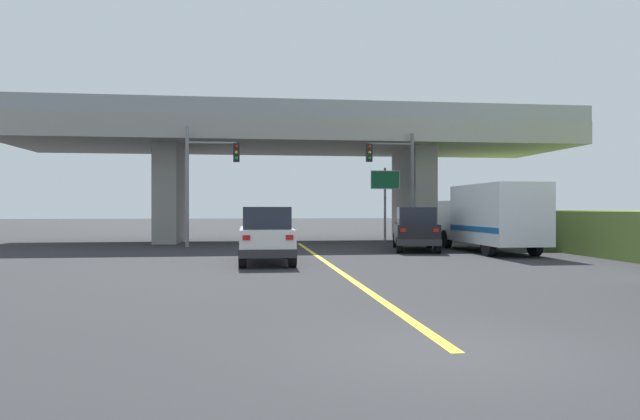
{
  "coord_description": "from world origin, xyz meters",
  "views": [
    {
      "loc": [
        -2.82,
        -7.51,
        1.97
      ],
      "look_at": [
        0.29,
        17.48,
        1.9
      ],
      "focal_mm": 32.37,
      "sensor_mm": 36.0,
      "label": 1
    }
  ],
  "objects_px": {
    "traffic_signal_farside": "(204,172)",
    "highway_sign": "(385,187)",
    "suv_lead": "(266,235)",
    "suv_crossing": "(415,229)",
    "box_truck": "(491,217)",
    "traffic_signal_nearside": "(398,174)"
  },
  "relations": [
    {
      "from": "suv_lead",
      "to": "traffic_signal_farside",
      "type": "relative_size",
      "value": 0.75
    },
    {
      "from": "box_truck",
      "to": "traffic_signal_farside",
      "type": "xyz_separation_m",
      "value": [
        -13.01,
        5.16,
        2.21
      ]
    },
    {
      "from": "box_truck",
      "to": "traffic_signal_nearside",
      "type": "relative_size",
      "value": 1.24
    },
    {
      "from": "traffic_signal_nearside",
      "to": "highway_sign",
      "type": "distance_m",
      "value": 3.22
    },
    {
      "from": "suv_lead",
      "to": "highway_sign",
      "type": "distance_m",
      "value": 14.62
    },
    {
      "from": "box_truck",
      "to": "traffic_signal_farside",
      "type": "distance_m",
      "value": 14.17
    },
    {
      "from": "suv_lead",
      "to": "highway_sign",
      "type": "height_order",
      "value": "highway_sign"
    },
    {
      "from": "traffic_signal_nearside",
      "to": "traffic_signal_farside",
      "type": "bearing_deg",
      "value": -178.47
    },
    {
      "from": "suv_lead",
      "to": "traffic_signal_nearside",
      "type": "bearing_deg",
      "value": 51.77
    },
    {
      "from": "traffic_signal_farside",
      "to": "highway_sign",
      "type": "relative_size",
      "value": 1.41
    },
    {
      "from": "suv_crossing",
      "to": "traffic_signal_farside",
      "type": "height_order",
      "value": "traffic_signal_farside"
    },
    {
      "from": "traffic_signal_nearside",
      "to": "highway_sign",
      "type": "bearing_deg",
      "value": 88.43
    },
    {
      "from": "traffic_signal_farside",
      "to": "highway_sign",
      "type": "distance_m",
      "value": 10.83
    },
    {
      "from": "box_truck",
      "to": "highway_sign",
      "type": "distance_m",
      "value": 9.17
    },
    {
      "from": "suv_lead",
      "to": "box_truck",
      "type": "xyz_separation_m",
      "value": [
        10.13,
        3.82,
        0.59
      ]
    },
    {
      "from": "traffic_signal_farside",
      "to": "suv_crossing",
      "type": "bearing_deg",
      "value": -19.54
    },
    {
      "from": "traffic_signal_nearside",
      "to": "traffic_signal_farside",
      "type": "distance_m",
      "value": 10.17
    },
    {
      "from": "suv_lead",
      "to": "traffic_signal_farside",
      "type": "height_order",
      "value": "traffic_signal_farside"
    },
    {
      "from": "suv_crossing",
      "to": "highway_sign",
      "type": "distance_m",
      "value": 7.34
    },
    {
      "from": "box_truck",
      "to": "highway_sign",
      "type": "relative_size",
      "value": 1.71
    },
    {
      "from": "box_truck",
      "to": "suv_lead",
      "type": "bearing_deg",
      "value": -159.33
    },
    {
      "from": "box_truck",
      "to": "traffic_signal_nearside",
      "type": "height_order",
      "value": "traffic_signal_nearside"
    }
  ]
}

